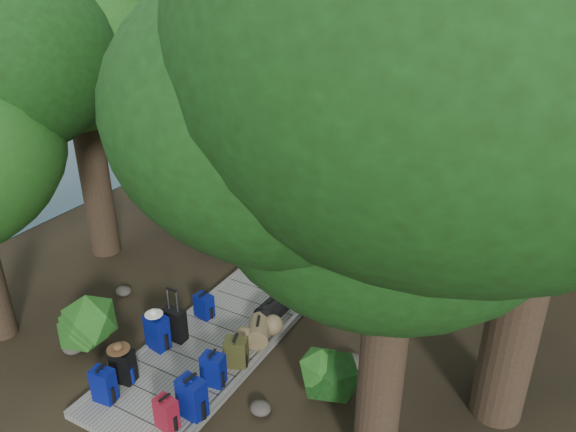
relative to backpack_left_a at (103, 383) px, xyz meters
The scene contains 45 objects.
ground 4.52m from the backpack_left_a, 81.87° to the left, with size 120.00×120.00×0.00m, color #322819.
sand_beach 20.47m from the backpack_left_a, 88.22° to the left, with size 40.00×22.00×0.02m, color tan.
water_bay 43.03m from the backpack_left_a, 136.80° to the left, with size 50.00×60.00×0.02m, color #274551.
distant_hill 65.58m from the backpack_left_a, 126.89° to the left, with size 32.00×16.00×12.00m, color black.
boardwalk 5.51m from the backpack_left_a, 83.35° to the left, with size 2.00×12.00×0.12m, color gray.
backpack_left_a is the anchor object (origin of this frame).
backpack_left_b 0.48m from the backpack_left_a, 95.96° to the left, with size 0.37×0.26×0.68m, color black, non-canonical shape.
backpack_left_c 1.44m from the backpack_left_a, 95.36° to the left, with size 0.40×0.29×0.74m, color #03106D, non-canonical shape.
backpack_left_d 2.59m from the backpack_left_a, 89.37° to the left, with size 0.35×0.25×0.53m, color #03106D, non-canonical shape.
backpack_right_a 1.24m from the backpack_left_a, ahead, with size 0.33×0.24×0.60m, color maroon, non-canonical shape.
backpack_right_b 1.50m from the backpack_left_a, 16.74° to the left, with size 0.42×0.29×0.76m, color #03106D, non-canonical shape.
backpack_right_c 1.74m from the backpack_left_a, 41.68° to the left, with size 0.37×0.26×0.63m, color #03106D, non-canonical shape.
backpack_right_d 2.20m from the backpack_left_a, 51.40° to the left, with size 0.39×0.28×0.59m, color #393819, non-canonical shape.
duffel_right_khaki 2.83m from the backpack_left_a, 61.37° to the left, with size 0.41×0.62×0.41m, color brown, non-canonical shape.
duffel_right_black 3.43m from the backpack_left_a, 68.57° to the left, with size 0.45×0.71×0.45m, color black, non-canonical shape.
suitcase_on_boardwalk 1.77m from the backpack_left_a, 90.15° to the left, with size 0.41×0.23×0.64m, color black, non-canonical shape.
lone_suitcase_on_sand 12.28m from the backpack_left_a, 85.74° to the left, with size 0.41×0.23×0.65m, color black, non-canonical shape.
hat_brown 0.60m from the backpack_left_a, 96.11° to the left, with size 0.38×0.38×0.11m, color #51351E, non-canonical shape.
hat_white 1.47m from the backpack_left_a, 95.04° to the left, with size 0.32×0.32×0.11m, color silver, non-canonical shape.
kayak 14.02m from the backpack_left_a, 100.06° to the left, with size 0.78×3.57×0.36m, color #C53F10.
sun_lounger 14.14m from the backpack_left_a, 71.40° to the left, with size 0.63×1.95×0.63m, color silver, non-canonical shape.
tree_right_a 5.85m from the backpack_left_a, 15.64° to the left, with size 5.30×5.30×8.83m, color black, non-canonical shape.
tree_right_b 8.13m from the backpack_left_a, 28.15° to the left, with size 6.32×6.32×11.29m, color black, non-canonical shape.
tree_right_c 8.41m from the backpack_left_a, 51.69° to the left, with size 4.99×4.99×8.63m, color black, non-canonical shape.
tree_right_e 13.14m from the backpack_left_a, 66.44° to the left, with size 4.43×4.43×7.97m, color black, non-canonical shape.
tree_left_b 6.82m from the backpack_left_a, 135.57° to the left, with size 5.29×5.29×9.52m, color black, non-canonical shape.
tree_left_c 8.97m from the backpack_left_a, 110.72° to the left, with size 4.67×4.67×8.13m, color black, non-canonical shape.
tree_back_d 20.36m from the backpack_left_a, 104.66° to the left, with size 4.85×4.85×8.09m, color black, non-canonical shape.
palm_right_a 11.59m from the backpack_left_a, 71.28° to the left, with size 4.63×4.63×7.88m, color #1B4713, non-canonical shape.
palm_right_c 17.98m from the backpack_left_a, 79.78° to the left, with size 4.23×4.23×6.73m, color #1B4713, non-canonical shape.
palm_left_a 12.38m from the backpack_left_a, 110.46° to the left, with size 4.68×4.68×7.45m, color #1B4713, non-canonical shape.
rock_left_a 1.68m from the backpack_left_a, 156.69° to the left, with size 0.39×0.35×0.21m, color #4C473F, non-canonical shape.
rock_left_b 3.23m from the backpack_left_a, 129.32° to the left, with size 0.34×0.30×0.19m, color #4C473F, non-canonical shape.
rock_left_c 5.61m from the backpack_left_a, 103.23° to the left, with size 0.53×0.47×0.29m, color #4C473F, non-canonical shape.
rock_left_d 7.76m from the backpack_left_a, 103.16° to the left, with size 0.34×0.31×0.19m, color #4C473F, non-canonical shape.
rock_right_a 2.53m from the backpack_left_a, 25.33° to the left, with size 0.35×0.31×0.19m, color #4C473F, non-canonical shape.
rock_right_b 4.19m from the backpack_left_a, 41.47° to the left, with size 0.45×0.41×0.25m, color #4C473F, non-canonical shape.
rock_right_c 6.21m from the backpack_left_a, 65.50° to the left, with size 0.29×0.26×0.16m, color #4C473F, non-canonical shape.
rock_right_d 8.94m from the backpack_left_a, 69.89° to the left, with size 0.53×0.47×0.29m, color #4C473F, non-canonical shape.
shrub_left_a 1.72m from the backpack_left_a, 144.38° to the left, with size 1.21×1.21×1.09m, color #225319, non-canonical shape.
shrub_left_b 5.90m from the backpack_left_a, 104.89° to the left, with size 1.03×1.03×0.93m, color #225319, non-canonical shape.
shrub_left_c 8.69m from the backpack_left_a, 101.95° to the left, with size 1.16×1.16×1.05m, color #225319, non-canonical shape.
shrub_right_a 3.51m from the backpack_left_a, 30.32° to the left, with size 1.09×1.09×0.98m, color #225319, non-canonical shape.
shrub_right_b 7.02m from the backpack_left_a, 62.84° to the left, with size 1.27×1.27×1.15m, color #225319, non-canonical shape.
shrub_right_c 9.83m from the backpack_left_a, 76.63° to the left, with size 0.82×0.82×0.74m, color #225319, non-canonical shape.
Camera 1 is at (5.27, -8.99, 6.76)m, focal length 35.00 mm.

